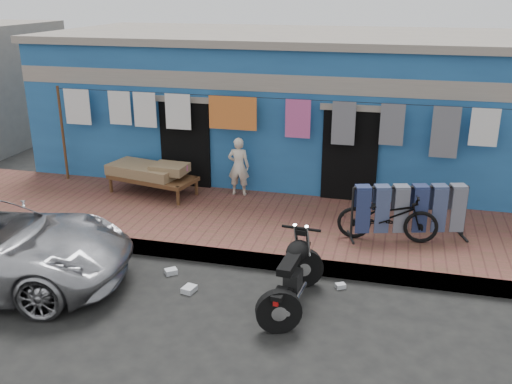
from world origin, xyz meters
The scene contains 13 objects.
ground centered at (0.00, 0.00, 0.00)m, with size 80.00×80.00×0.00m, color black.
sidewalk centered at (0.00, 3.00, 0.12)m, with size 28.00×3.00×0.25m, color brown.
curb centered at (0.00, 1.55, 0.12)m, with size 28.00×0.10×0.25m, color gray.
building centered at (0.00, 6.99, 1.69)m, with size 12.20×5.20×3.36m.
clothesline centered at (-0.40, 4.25, 1.83)m, with size 10.06×0.06×2.10m.
seated_person centered at (-0.94, 4.20, 0.86)m, with size 0.44×0.29×1.23m, color beige.
bicycle centered at (2.15, 2.62, 0.79)m, with size 0.59×1.67×1.08m, color black.
motorcycle centered at (0.92, 0.47, 0.53)m, with size 0.70×1.69×1.07m, color black, non-canonical shape.
charpoy centered at (-2.69, 3.81, 0.57)m, with size 2.07×1.29×0.65m, color brown, non-canonical shape.
jeans_rack centered at (2.49, 2.82, 0.74)m, with size 2.09×0.98×0.99m, color black, non-canonical shape.
litter_a centered at (-1.15, 0.98, 0.04)m, with size 0.19×0.15×0.08m, color silver.
litter_b centered at (1.54, 1.20, 0.04)m, with size 0.14×0.11×0.07m, color silver.
litter_c centered at (-0.66, 0.52, 0.04)m, with size 0.21×0.17×0.09m, color silver.
Camera 1 is at (2.21, -6.60, 4.34)m, focal length 40.00 mm.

